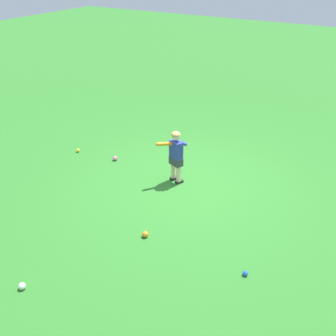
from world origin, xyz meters
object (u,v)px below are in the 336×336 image
(child_batter, at_px, (176,152))
(play_ball_by_bucket, at_px, (78,150))
(play_ball_center_lawn, at_px, (145,234))
(play_ball_far_left, at_px, (245,273))
(play_ball_behind_batter, at_px, (115,158))
(play_ball_midfield, at_px, (22,286))

(child_batter, bearing_deg, play_ball_by_bucket, 0.58)
(play_ball_center_lawn, distance_m, play_ball_far_left, 1.69)
(play_ball_behind_batter, bearing_deg, play_ball_by_bucket, 6.63)
(play_ball_behind_batter, distance_m, play_ball_by_bucket, 0.98)
(play_ball_by_bucket, bearing_deg, play_ball_behind_batter, -173.37)
(play_ball_by_bucket, bearing_deg, play_ball_far_left, 160.15)
(play_ball_behind_batter, xyz_separation_m, play_ball_far_left, (-3.70, 1.80, -0.01))
(play_ball_center_lawn, height_order, play_ball_by_bucket, play_ball_center_lawn)
(play_ball_far_left, bearing_deg, play_ball_midfield, 35.53)
(play_ball_midfield, xyz_separation_m, play_ball_center_lawn, (-0.82, -1.77, 0.00))
(play_ball_far_left, height_order, play_ball_by_bucket, play_ball_by_bucket)
(child_batter, distance_m, play_ball_behind_batter, 1.69)
(play_ball_behind_batter, distance_m, play_ball_far_left, 4.11)
(child_batter, height_order, play_ball_center_lawn, child_batter)
(child_batter, xyz_separation_m, play_ball_midfield, (0.38, 3.50, -0.60))
(play_ball_midfield, distance_m, play_ball_center_lawn, 1.95)
(play_ball_center_lawn, xyz_separation_m, play_ball_far_left, (-1.68, -0.02, -0.01))
(play_ball_midfield, relative_size, play_ball_far_left, 1.29)
(play_ball_far_left, bearing_deg, child_batter, -38.87)
(play_ball_by_bucket, bearing_deg, play_ball_center_lawn, 150.23)
(play_ball_behind_batter, xyz_separation_m, play_ball_center_lawn, (-2.01, 1.82, 0.00))
(child_batter, distance_m, play_ball_midfield, 3.57)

